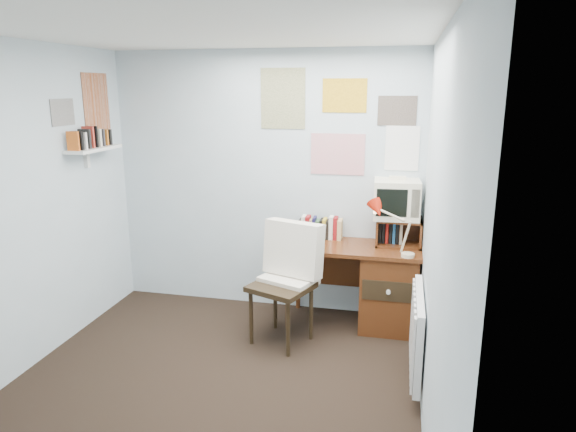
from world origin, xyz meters
name	(u,v)px	position (x,y,z in m)	size (l,w,h in m)	color
ground	(203,401)	(0.00, 0.00, 0.00)	(3.50, 3.50, 0.00)	black
back_wall	(265,183)	(0.00, 1.75, 1.25)	(3.00, 0.02, 2.50)	silver
right_wall	(435,246)	(1.50, 0.00, 1.25)	(0.02, 3.50, 2.50)	silver
ceiling	(185,26)	(0.00, 0.00, 2.50)	(3.00, 3.50, 0.02)	white
desk	(383,285)	(1.17, 1.48, 0.41)	(1.20, 0.55, 0.76)	#5D2E15
desk_chair	(281,287)	(0.34, 0.99, 0.50)	(0.52, 0.49, 1.01)	black
desk_lamp	(409,234)	(1.37, 1.26, 0.96)	(0.29, 0.24, 0.41)	red
tv_riser	(399,232)	(1.29, 1.59, 0.89)	(0.40, 0.30, 0.25)	#5D2E15
crt_tv	(397,197)	(1.25, 1.61, 1.20)	(0.40, 0.37, 0.38)	#EFE7C8
book_row	(331,227)	(0.66, 1.66, 0.87)	(0.60, 0.14, 0.22)	#5D2E15
radiator	(417,333)	(1.46, 0.55, 0.42)	(0.09, 0.80, 0.60)	white
wall_shelf	(94,149)	(-1.40, 1.10, 1.62)	(0.20, 0.62, 0.24)	white
posters_back	(338,121)	(0.70, 1.74, 1.85)	(1.20, 0.01, 0.90)	white
posters_left	(80,105)	(-1.49, 1.10, 2.00)	(0.01, 0.70, 0.60)	white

